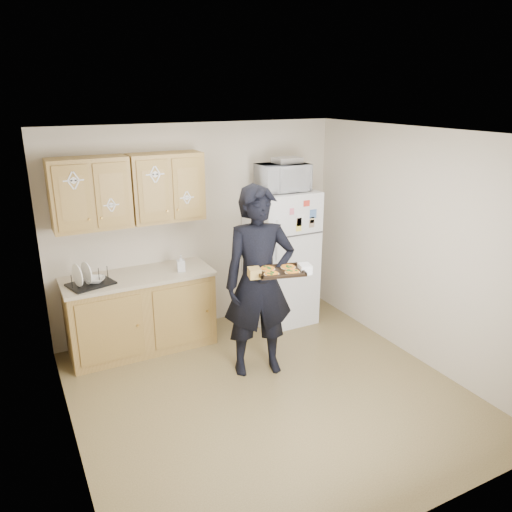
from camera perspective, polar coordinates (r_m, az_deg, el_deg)
The scene contains 23 objects.
floor at distance 5.11m, azimuth 1.46°, elevation -15.38°, with size 3.60×3.60×0.00m, color brown.
ceiling at distance 4.27m, azimuth 1.73°, elevation 13.78°, with size 3.60×3.60×0.00m, color silver.
wall_back at distance 6.10m, azimuth -6.60°, elevation 3.14°, with size 3.60×0.04×2.50m, color #C0B39C.
wall_front at distance 3.24m, azimuth 17.48°, elevation -12.04°, with size 3.60×0.04×2.50m, color #C0B39C.
wall_left at distance 4.05m, azimuth -21.45°, elevation -6.09°, with size 0.04×3.60×2.50m, color #C0B39C.
wall_right at distance 5.59m, azimuth 17.97°, elevation 0.92°, with size 0.04×3.60×2.50m, color #C0B39C.
refrigerator at distance 6.29m, azimuth 2.86°, elevation -0.11°, with size 0.75×0.70×1.70m, color silver.
base_cabinet at distance 5.86m, azimuth -12.99°, elevation -6.43°, with size 1.60×0.60×0.86m, color brown.
countertop at distance 5.69m, azimuth -13.31°, elevation -2.31°, with size 1.64×0.64×0.04m, color tan.
upper_cab_left at distance 5.49m, azimuth -18.45°, elevation 6.77°, with size 0.80×0.33×0.75m, color brown.
upper_cab_right at distance 5.67m, azimuth -10.23°, elevation 7.76°, with size 0.80×0.33×0.75m, color brown.
cereal_box at distance 6.98m, azimuth 5.46°, elevation -4.31°, with size 0.20×0.07×0.32m, color gold.
person at distance 5.06m, azimuth 0.35°, elevation -3.05°, with size 0.73×0.48×1.99m, color black.
baking_tray at distance 4.78m, azimuth 2.75°, elevation -1.81°, with size 0.44×0.32×0.04m, color black.
pizza_front_left at distance 4.68m, azimuth 1.78°, elevation -2.02°, with size 0.15×0.15×0.02m, color orange.
pizza_front_right at distance 4.74m, azimuth 4.20°, elevation -1.82°, with size 0.15×0.15×0.02m, color orange.
pizza_back_left at distance 4.82m, azimuth 1.33°, elevation -1.43°, with size 0.15×0.15×0.02m, color orange.
pizza_back_right at distance 4.87m, azimuth 3.68°, elevation -1.24°, with size 0.15×0.15×0.02m, color orange.
microwave at distance 5.99m, azimuth 3.07°, elevation 8.94°, with size 0.59×0.40×0.32m, color silver.
foil_pan at distance 6.03m, azimuth 3.59°, elevation 10.87°, with size 0.32×0.22×0.07m, color silver.
dish_rack at distance 5.51m, azimuth -18.44°, elevation -2.29°, with size 0.44×0.33×0.18m, color black.
bowl at distance 5.53m, azimuth -17.86°, elevation -2.61°, with size 0.20×0.20×0.05m, color white.
soap_bottle at distance 5.68m, azimuth -8.58°, elevation -0.82°, with size 0.09×0.09×0.19m, color silver.
Camera 1 is at (-2.06, -3.72, 2.84)m, focal length 35.00 mm.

